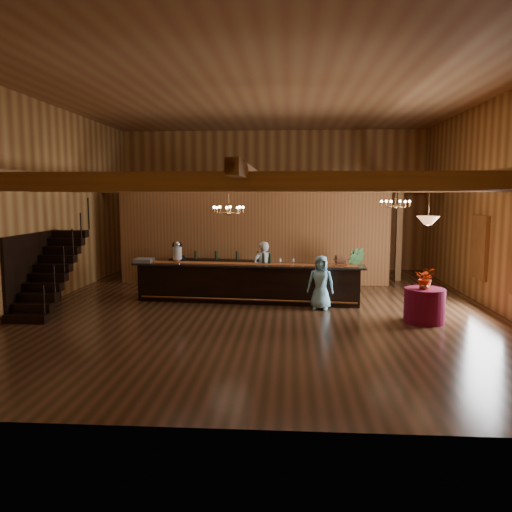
# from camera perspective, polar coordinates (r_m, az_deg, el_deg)

# --- Properties ---
(floor) EXTENTS (14.00, 14.00, 0.00)m
(floor) POSITION_cam_1_polar(r_m,az_deg,el_deg) (13.41, 0.73, -5.86)
(floor) COLOR #522F1D
(floor) RESTS_ON ground
(ceiling) EXTENTS (14.00, 14.00, 0.00)m
(ceiling) POSITION_cam_1_polar(r_m,az_deg,el_deg) (13.31, 0.77, 17.89)
(ceiling) COLOR olive
(ceiling) RESTS_ON wall_back
(wall_back) EXTENTS (12.00, 0.10, 5.50)m
(wall_back) POSITION_cam_1_polar(r_m,az_deg,el_deg) (20.07, 1.84, 6.35)
(wall_back) COLOR #B28341
(wall_back) RESTS_ON floor
(wall_front) EXTENTS (12.00, 0.10, 5.50)m
(wall_front) POSITION_cam_1_polar(r_m,az_deg,el_deg) (6.10, -2.83, 4.71)
(wall_front) COLOR #B28341
(wall_front) RESTS_ON floor
(wall_left) EXTENTS (0.10, 14.00, 5.50)m
(wall_left) POSITION_cam_1_polar(r_m,az_deg,el_deg) (14.68, -23.46, 5.51)
(wall_left) COLOR #B28341
(wall_left) RESTS_ON floor
(wall_right) EXTENTS (0.10, 14.00, 5.50)m
(wall_right) POSITION_cam_1_polar(r_m,az_deg,el_deg) (14.09, 26.04, 5.34)
(wall_right) COLOR #B28341
(wall_right) RESTS_ON floor
(beam_grid) EXTENTS (11.90, 13.90, 0.39)m
(beam_grid) POSITION_cam_1_polar(r_m,az_deg,el_deg) (13.58, 0.87, 8.08)
(beam_grid) COLOR #9B642E
(beam_grid) RESTS_ON wall_left
(support_posts) EXTENTS (9.20, 10.20, 3.20)m
(support_posts) POSITION_cam_1_polar(r_m,az_deg,el_deg) (12.65, 0.62, 0.71)
(support_posts) COLOR #9B642E
(support_posts) RESTS_ON floor
(partition_wall) EXTENTS (9.00, 0.18, 3.10)m
(partition_wall) POSITION_cam_1_polar(r_m,az_deg,el_deg) (16.66, -0.32, 2.07)
(partition_wall) COLOR brown
(partition_wall) RESTS_ON floor
(window_right_back) EXTENTS (0.12, 1.05, 1.75)m
(window_right_back) POSITION_cam_1_polar(r_m,az_deg,el_deg) (15.07, 24.19, 0.92)
(window_right_back) COLOR white
(window_right_back) RESTS_ON wall_right
(staircase) EXTENTS (1.00, 2.80, 2.00)m
(staircase) POSITION_cam_1_polar(r_m,az_deg,el_deg) (13.91, -22.48, -1.74)
(staircase) COLOR black
(staircase) RESTS_ON floor
(backroom_boxes) EXTENTS (4.10, 0.60, 1.10)m
(backroom_boxes) POSITION_cam_1_polar(r_m,az_deg,el_deg) (18.74, 0.76, -0.51)
(backroom_boxes) COLOR black
(backroom_boxes) RESTS_ON floor
(tasting_bar) EXTENTS (6.51, 1.35, 1.09)m
(tasting_bar) POSITION_cam_1_polar(r_m,az_deg,el_deg) (13.93, -1.00, -3.07)
(tasting_bar) COLOR black
(tasting_bar) RESTS_ON floor
(beverage_dispenser) EXTENTS (0.26, 0.26, 0.60)m
(beverage_dispenser) POSITION_cam_1_polar(r_m,az_deg,el_deg) (14.34, -8.99, 0.43)
(beverage_dispenser) COLOR silver
(beverage_dispenser) RESTS_ON tasting_bar
(glass_rack_tray) EXTENTS (0.50, 0.50, 0.10)m
(glass_rack_tray) POSITION_cam_1_polar(r_m,az_deg,el_deg) (14.59, -12.66, -0.48)
(glass_rack_tray) COLOR gray
(glass_rack_tray) RESTS_ON tasting_bar
(raffle_drum) EXTENTS (0.34, 0.24, 0.30)m
(raffle_drum) POSITION_cam_1_polar(r_m,az_deg,el_deg) (13.59, 9.69, -0.42)
(raffle_drum) COLOR brown
(raffle_drum) RESTS_ON tasting_bar
(bar_bottle_0) EXTENTS (0.07, 0.07, 0.30)m
(bar_bottle_0) POSITION_cam_1_polar(r_m,az_deg,el_deg) (13.88, 0.84, -0.27)
(bar_bottle_0) COLOR black
(bar_bottle_0) RESTS_ON tasting_bar
(bar_bottle_1) EXTENTS (0.07, 0.07, 0.30)m
(bar_bottle_1) POSITION_cam_1_polar(r_m,az_deg,el_deg) (13.86, 1.56, -0.28)
(bar_bottle_1) COLOR black
(bar_bottle_1) RESTS_ON tasting_bar
(backbar_shelf) EXTENTS (3.17, 0.97, 0.88)m
(backbar_shelf) POSITION_cam_1_polar(r_m,az_deg,el_deg) (16.41, -4.56, -1.93)
(backbar_shelf) COLOR black
(backbar_shelf) RESTS_ON floor
(round_table) EXTENTS (0.93, 0.93, 0.81)m
(round_table) POSITION_cam_1_polar(r_m,az_deg,el_deg) (12.42, 18.69, -5.37)
(round_table) COLOR maroon
(round_table) RESTS_ON floor
(chandelier_left) EXTENTS (0.80, 0.80, 0.75)m
(chandelier_left) POSITION_cam_1_polar(r_m,az_deg,el_deg) (13.17, -3.16, 5.35)
(chandelier_left) COLOR #A46A36
(chandelier_left) RESTS_ON beam_grid
(chandelier_right) EXTENTS (0.80, 0.80, 0.60)m
(chandelier_right) POSITION_cam_1_polar(r_m,az_deg,el_deg) (14.39, 15.66, 5.82)
(chandelier_right) COLOR #A46A36
(chandelier_right) RESTS_ON beam_grid
(pendant_lamp) EXTENTS (0.52, 0.52, 0.90)m
(pendant_lamp) POSITION_cam_1_polar(r_m,az_deg,el_deg) (12.16, 19.07, 3.86)
(pendant_lamp) COLOR #A46A36
(pendant_lamp) RESTS_ON beam_grid
(bartender) EXTENTS (0.69, 0.57, 1.63)m
(bartender) POSITION_cam_1_polar(r_m,az_deg,el_deg) (14.71, 0.81, -1.48)
(bartender) COLOR silver
(bartender) RESTS_ON floor
(staff_second) EXTENTS (1.00, 0.96, 1.62)m
(staff_second) POSITION_cam_1_polar(r_m,az_deg,el_deg) (14.89, -9.12, -1.48)
(staff_second) COLOR black
(staff_second) RESTS_ON floor
(guest) EXTENTS (0.77, 0.58, 1.42)m
(guest) POSITION_cam_1_polar(r_m,az_deg,el_deg) (13.13, 7.41, -3.03)
(guest) COLOR #88D2EF
(guest) RESTS_ON floor
(floor_plant) EXTENTS (0.80, 0.65, 1.40)m
(floor_plant) POSITION_cam_1_polar(r_m,az_deg,el_deg) (15.59, 10.90, -1.54)
(floor_plant) COLOR #264820
(floor_plant) RESTS_ON floor
(table_flowers) EXTENTS (0.57, 0.53, 0.51)m
(table_flowers) POSITION_cam_1_polar(r_m,az_deg,el_deg) (12.24, 18.83, -2.40)
(table_flowers) COLOR red
(table_flowers) RESTS_ON round_table
(table_vase) EXTENTS (0.18, 0.18, 0.31)m
(table_vase) POSITION_cam_1_polar(r_m,az_deg,el_deg) (12.19, 18.69, -2.93)
(table_vase) COLOR #A46A36
(table_vase) RESTS_ON round_table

